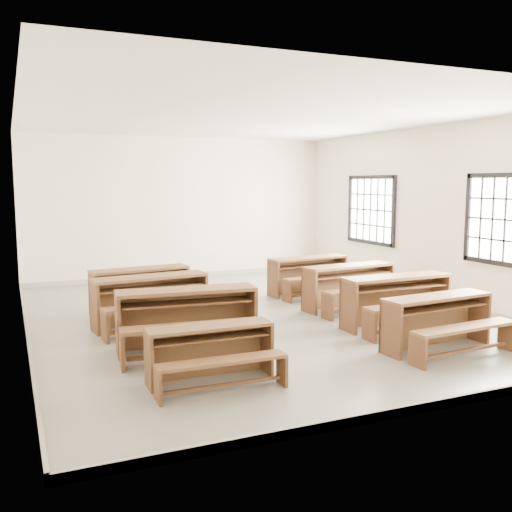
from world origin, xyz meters
name	(u,v)px	position (x,y,z in m)	size (l,w,h in m)	color
room	(261,185)	(0.09, 0.00, 2.14)	(8.50, 8.50, 3.20)	gray
desk_set_0	(211,349)	(-1.68, -2.62, 0.37)	(1.41, 0.75, 0.63)	brown
desk_set_1	(188,315)	(-1.57, -1.40, 0.47)	(1.89, 1.11, 0.81)	brown
desk_set_2	(152,297)	(-1.71, 0.02, 0.45)	(1.82, 1.08, 0.78)	brown
desk_set_3	(141,287)	(-1.64, 1.10, 0.43)	(1.74, 1.05, 0.74)	brown
desk_set_4	(439,319)	(1.46, -2.66, 0.42)	(1.64, 0.93, 0.71)	brown
desk_set_5	(398,297)	(1.70, -1.48, 0.46)	(1.74, 0.91, 0.78)	brown
desk_set_6	(351,283)	(1.74, -0.11, 0.45)	(1.77, 1.04, 0.76)	brown
desk_set_7	(309,273)	(1.71, 1.32, 0.43)	(1.70, 1.00, 0.73)	brown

